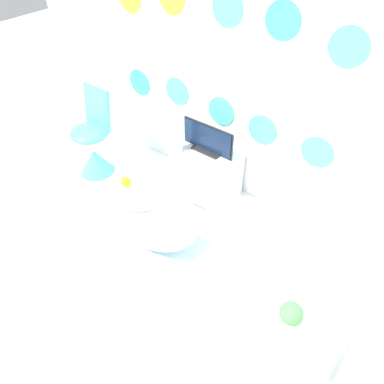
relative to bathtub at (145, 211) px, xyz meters
The scene contains 11 objects.
ground_plane 0.94m from the bathtub, 88.02° to the right, with size 12.00×12.00×0.00m, color white.
wall_back_dotted 1.43m from the bathtub, 88.13° to the left, with size 4.35×0.05×2.60m.
rug 0.26m from the bathtub, 79.72° to the right, with size 0.97×0.67×0.01m.
bathtub is the anchor object (origin of this frame).
rubber_duck 0.31m from the bathtub, 156.62° to the right, with size 0.08×0.09×0.09m.
chair 1.00m from the bathtub, 161.85° to the left, with size 0.36×0.36×0.85m.
tv_cabinet 0.71m from the bathtub, 82.45° to the left, with size 0.53×0.40×0.47m.
tv 0.79m from the bathtub, 82.47° to the left, with size 0.49×0.12×0.25m.
vase 0.66m from the bathtub, 101.41° to the left, with size 0.09×0.09×0.20m.
side_table 1.46m from the bathtub, 15.28° to the right, with size 0.51×0.38×0.55m.
potted_plant_left 1.49m from the bathtub, 15.28° to the right, with size 0.14×0.14×0.18m.
Camera 1 is at (1.57, -0.54, 2.34)m, focal length 35.00 mm.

